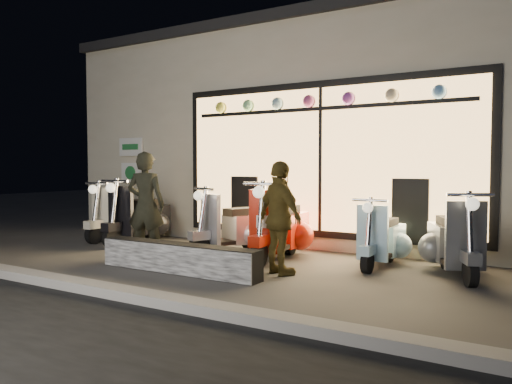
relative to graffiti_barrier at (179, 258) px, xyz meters
The scene contains 12 objects.
ground 0.70m from the graffiti_barrier, 77.32° to the left, with size 40.00×40.00×0.00m, color #383533.
kerb 1.37m from the graffiti_barrier, 83.82° to the right, with size 40.00×0.25×0.12m, color slate.
shop_building 5.95m from the graffiti_barrier, 88.47° to the left, with size 10.20×6.23×4.20m.
graffiti_barrier is the anchor object (origin of this frame).
scooter_silver 1.78m from the graffiti_barrier, 95.31° to the left, with size 0.83×1.46×1.06m.
scooter_red 1.85m from the graffiti_barrier, 68.13° to the left, with size 0.60×1.62×1.16m.
scooter_black 2.97m from the graffiti_barrier, 142.80° to the left, with size 0.58×1.61×1.15m.
scooter_cream 3.54m from the graffiti_barrier, 147.04° to the left, with size 0.50×1.52×1.09m.
scooter_blue 2.96m from the graffiti_barrier, 41.18° to the left, with size 0.43×1.33×0.96m.
scooter_grey 3.69m from the graffiti_barrier, 30.24° to the left, with size 0.88×1.47×1.07m.
man 1.49m from the graffiti_barrier, 151.77° to the left, with size 0.61×0.40×1.67m, color black.
woman 1.48m from the graffiti_barrier, 25.71° to the left, with size 0.88×0.37×1.51m, color brown.
Camera 1 is at (4.17, -5.85, 1.44)m, focal length 35.00 mm.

